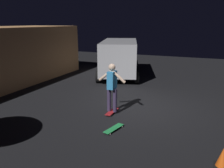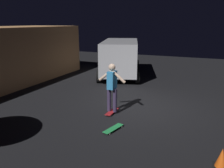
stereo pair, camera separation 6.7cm
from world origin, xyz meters
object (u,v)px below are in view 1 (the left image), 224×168
Objects in this scene: parked_van at (119,56)px; skateboard_spare at (114,129)px; skater at (112,84)px; traffic_cone at (223,158)px; skateboard_ridden at (112,112)px.

parked_van reaches higher than skateboard_spare.
skateboard_spare is at bearing -160.15° from parked_van.
parked_van is 5.95m from skater.
parked_van reaches higher than traffic_cone.
parked_van is 2.97× the size of skater.
skater reaches higher than skateboard_spare.
skater is (-5.64, -1.91, -0.12)m from parked_van.
skateboard_spare is 1.75× the size of traffic_cone.
traffic_cone is at bearing -120.11° from skater.
skater reaches higher than skateboard_ridden.
traffic_cone is at bearing -120.11° from skateboard_ridden.
skateboard_ridden is 1.70× the size of traffic_cone.
parked_van is 7.38m from skateboard_spare.
skateboard_spare is (-6.87, -2.48, -1.11)m from parked_van.
skateboard_ridden is 0.98m from skater.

